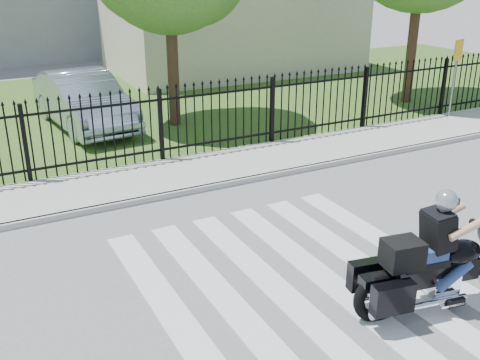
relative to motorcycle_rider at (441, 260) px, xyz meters
name	(u,v)px	position (x,y,z in m)	size (l,w,h in m)	color
ground	(302,284)	(-1.33, 1.34, -0.74)	(120.00, 120.00, 0.00)	slate
crosswalk	(302,284)	(-1.33, 1.34, -0.74)	(5.00, 5.50, 0.01)	silver
sidewalk	(178,175)	(-1.33, 6.34, -0.68)	(40.00, 2.00, 0.12)	#ADAAA3
curb	(196,190)	(-1.33, 5.34, -0.68)	(40.00, 0.12, 0.12)	#ADAAA3
grass_strip	(99,108)	(-1.33, 13.34, -0.73)	(40.00, 12.00, 0.02)	#2D521C
iron_fence	(161,127)	(-1.33, 7.34, 0.16)	(26.00, 0.04, 1.80)	black
building_low	(234,29)	(5.67, 17.34, 1.01)	(10.00, 6.00, 3.50)	beige
motorcycle_rider	(441,260)	(0.00, 0.00, 0.00)	(2.74, 1.17, 1.82)	black
parked_car	(84,100)	(-2.22, 11.28, 0.06)	(1.66, 4.77, 1.57)	#8B9BAF
traffic_sign	(457,62)	(7.73, 7.03, 0.99)	(0.48, 0.19, 2.26)	gray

